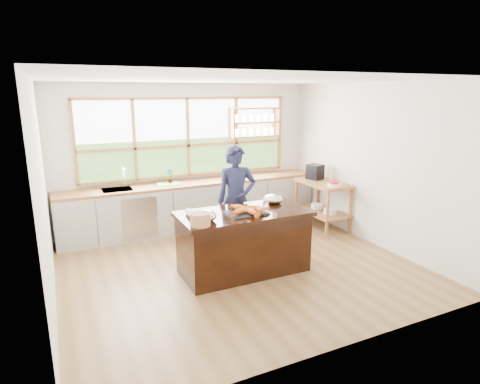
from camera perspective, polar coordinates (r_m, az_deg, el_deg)
ground_plane at (r=6.12m, az=-0.31°, el=-10.43°), size 5.00×5.00×0.00m
room_shell at (r=6.10m, az=-2.18°, el=6.65°), size 5.02×4.52×2.71m
back_counter at (r=7.66m, az=-6.59°, el=-1.82°), size 4.90×0.63×0.90m
right_shelf_unit at (r=7.72m, az=11.70°, el=-0.74°), size 0.62×1.10×0.90m
island at (r=5.78m, az=0.53°, el=-7.07°), size 1.85×0.90×0.90m
cook at (r=6.38m, az=-0.53°, el=-1.11°), size 0.71×0.54×1.74m
potted_plant at (r=7.46m, az=-9.96°, el=2.28°), size 0.16×0.12×0.29m
cutting_board at (r=7.42m, az=-10.10°, el=1.14°), size 0.42×0.32×0.01m
espresso_machine at (r=7.85m, az=10.62°, el=2.85°), size 0.32×0.33×0.29m
wine_bottle at (r=7.53m, az=12.91°, el=2.18°), size 0.09×0.09×0.27m
fruit_bowl at (r=7.33m, az=13.28°, el=1.11°), size 0.24×0.24×0.11m
slate_board at (r=5.56m, az=0.84°, el=-2.98°), size 0.56×0.41×0.02m
lobster_pile at (r=5.53m, az=1.19°, el=-2.55°), size 0.52×0.48×0.08m
mixing_bowl_left at (r=5.24m, az=-5.06°, el=-3.44°), size 0.32×0.32×0.15m
mixing_bowl_right at (r=6.07m, az=4.75°, el=-1.02°), size 0.30×0.30×0.14m
wine_glass at (r=5.41m, az=3.62°, el=-1.79°), size 0.08×0.08×0.22m
wicker_basket at (r=5.06m, az=-5.67°, el=-3.89°), size 0.26×0.26×0.17m
parchment_roll at (r=5.46m, az=-7.06°, el=-3.06°), size 0.11×0.31×0.08m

